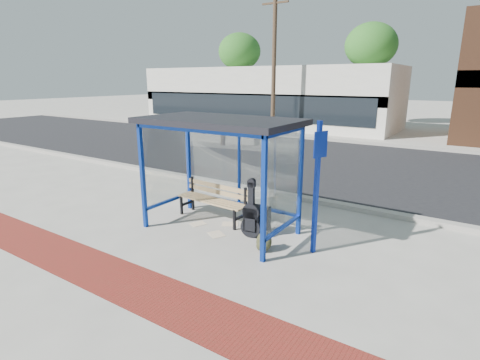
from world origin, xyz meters
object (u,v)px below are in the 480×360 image
Objects in this scene: bench at (214,198)px; suitcase at (261,220)px; guitar_bag at (251,217)px; backpack at (264,242)px.

suitcase is (1.38, -0.19, -0.19)m from bench.
guitar_bag is at bearing -116.34° from suitcase.
suitcase reaches higher than backpack.
bench reaches higher than backpack.
backpack is (0.55, -0.44, -0.25)m from guitar_bag.
bench is 2.06m from backpack.
backpack is (0.46, -0.68, -0.12)m from suitcase.
suitcase is (0.08, 0.25, -0.13)m from guitar_bag.
guitar_bag reaches higher than suitcase.
bench is 2.86× the size of suitcase.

